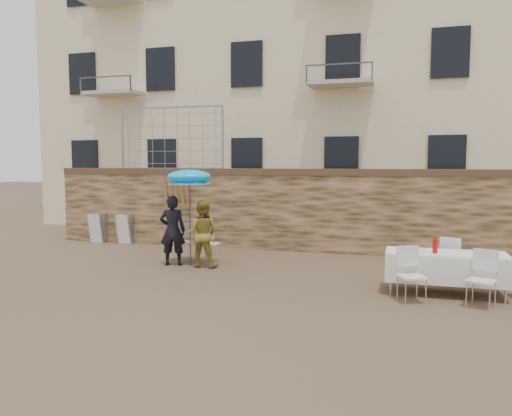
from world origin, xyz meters
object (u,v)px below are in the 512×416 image
(woman_dress, at_px, (202,234))
(banquet_table, at_px, (446,255))
(chair_stack_right, at_px, (127,228))
(couple_chair_left, at_px, (183,241))
(umbrella, at_px, (189,179))
(table_chair_front_right, at_px, (481,279))
(couple_chair_right, at_px, (209,243))
(chair_stack_left, at_px, (101,227))
(man_suit, at_px, (173,230))
(table_chair_front_left, at_px, (412,275))
(table_chair_back, at_px, (453,261))
(soda_bottle, at_px, (435,246))

(woman_dress, distance_m, banquet_table, 5.27)
(chair_stack_right, bearing_deg, couple_chair_left, -36.30)
(umbrella, distance_m, table_chair_front_right, 6.49)
(banquet_table, bearing_deg, couple_chair_right, 163.54)
(umbrella, bearing_deg, banquet_table, -11.20)
(chair_stack_left, bearing_deg, couple_chair_right, -24.79)
(banquet_table, height_order, table_chair_front_right, table_chair_front_right)
(man_suit, xyz_separation_m, chair_stack_left, (-3.61, 2.54, -0.36))
(table_chair_front_left, relative_size, table_chair_front_right, 1.00)
(table_chair_back, xyz_separation_m, chair_stack_left, (-9.74, 2.74, -0.02))
(table_chair_back, bearing_deg, chair_stack_right, 6.59)
(chair_stack_right, bearing_deg, couple_chair_right, -30.28)
(couple_chair_left, xyz_separation_m, soda_bottle, (5.73, -1.69, 0.43))
(woman_dress, distance_m, couple_chair_left, 0.98)
(couple_chair_right, bearing_deg, chair_stack_left, -22.74)
(woman_dress, xyz_separation_m, chair_stack_right, (-3.46, 2.54, -0.31))
(umbrella, height_order, table_chair_front_right, umbrella)
(umbrella, xyz_separation_m, table_chair_back, (5.73, -0.29, -1.53))
(chair_stack_right, bearing_deg, table_chair_back, -17.20)
(couple_chair_left, xyz_separation_m, table_chair_back, (6.13, -0.74, 0.00))
(couple_chair_right, relative_size, chair_stack_left, 1.04)
(couple_chair_left, relative_size, chair_stack_left, 1.04)
(soda_bottle, bearing_deg, banquet_table, 36.87)
(couple_chair_left, bearing_deg, soda_bottle, 125.38)
(man_suit, distance_m, table_chair_front_right, 6.67)
(woman_dress, height_order, umbrella, umbrella)
(couple_chair_left, relative_size, soda_bottle, 3.69)
(couple_chair_left, distance_m, chair_stack_right, 3.36)
(umbrella, distance_m, banquet_table, 5.78)
(banquet_table, bearing_deg, umbrella, 168.80)
(man_suit, distance_m, chair_stack_left, 4.43)
(woman_dress, height_order, couple_chair_right, woman_dress)
(couple_chair_right, relative_size, table_chair_back, 1.00)
(soda_bottle, bearing_deg, table_chair_back, 67.17)
(soda_bottle, bearing_deg, woman_dress, 167.05)
(chair_stack_left, bearing_deg, couple_chair_left, -28.88)
(chair_stack_right, bearing_deg, soda_bottle, -23.60)
(table_chair_front_right, height_order, chair_stack_left, table_chair_front_right)
(woman_dress, bearing_deg, table_chair_front_left, 155.72)
(soda_bottle, relative_size, table_chair_back, 0.27)
(table_chair_back, bearing_deg, soda_bottle, 90.96)
(man_suit, xyz_separation_m, woman_dress, (0.75, 0.00, -0.05))
(woman_dress, xyz_separation_m, soda_bottle, (4.98, -1.14, 0.13))
(table_chair_front_left, bearing_deg, umbrella, 135.98)
(couple_chair_left, bearing_deg, table_chair_front_left, 118.56)
(umbrella, height_order, couple_chair_right, umbrella)
(banquet_table, bearing_deg, chair_stack_left, 159.66)
(woman_dress, bearing_deg, chair_stack_left, -33.65)
(table_chair_front_left, bearing_deg, man_suit, 138.37)
(couple_chair_left, xyz_separation_m, table_chair_front_left, (5.33, -2.29, 0.00))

